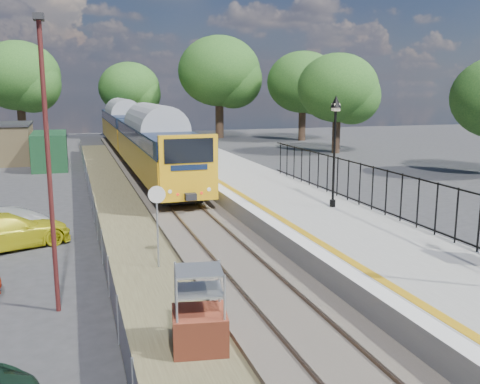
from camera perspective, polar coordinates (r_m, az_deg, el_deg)
name	(u,v)px	position (r m, az deg, el deg)	size (l,w,h in m)	color
ground	(262,292)	(15.62, 2.37, -10.66)	(120.00, 120.00, 0.00)	#2D2D30
track_bed	(180,216)	(24.41, -6.45, -2.53)	(5.90, 80.00, 0.29)	#473F38
platform	(289,209)	(24.10, 5.29, -1.81)	(5.00, 70.00, 0.90)	gray
platform_edge	(246,202)	(23.29, 0.63, -1.06)	(0.90, 70.00, 0.01)	silver
victorian_lamp_north	(335,125)	(22.22, 10.12, 7.03)	(0.44, 0.44, 4.60)	black
palisade_fence	(414,201)	(20.01, 18.05, -0.88)	(0.12, 26.00, 2.00)	black
wire_fence	(92,200)	(26.16, -15.51, -0.81)	(0.06, 52.00, 1.20)	#999EA3
tree_line	(134,80)	(56.01, -11.27, 11.61)	(56.80, 43.80, 11.88)	#332319
train	(135,132)	(44.19, -11.12, 6.31)	(2.82, 40.83, 3.51)	gold
brick_plinth	(199,311)	(12.10, -4.35, -12.58)	(1.36, 1.36, 1.92)	brown
speed_sign	(157,213)	(17.22, -8.83, -2.24)	(0.54, 0.18, 2.74)	#999EA3
carpark_lamp	(48,150)	(14.14, -19.84, 4.21)	(0.25, 0.50, 7.50)	#4A1A18
car_yellow	(7,231)	(21.25, -23.64, -3.86)	(1.84, 4.53, 1.32)	gold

